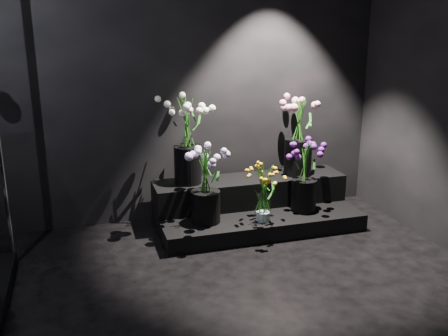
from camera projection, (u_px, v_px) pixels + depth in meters
name	position (u px, v px, depth m)	size (l,w,h in m)	color
floor	(240.00, 334.00, 3.00)	(4.00, 4.00, 0.00)	black
wall_back	(170.00, 70.00, 4.45)	(4.00, 4.00, 0.00)	black
display_riser	(254.00, 205.00, 4.65)	(1.82, 0.81, 0.40)	black
bouquet_orange_bells	(264.00, 192.00, 4.25)	(0.31, 0.31, 0.51)	white
bouquet_lilac	(205.00, 181.00, 4.21)	(0.43, 0.43, 0.65)	black
bouquet_purple	(305.00, 173.00, 4.46)	(0.37, 0.37, 0.65)	black
bouquet_cream_roses	(187.00, 132.00, 4.41)	(0.47, 0.47, 0.79)	black
bouquet_pink_roses	(299.00, 132.00, 4.68)	(0.39, 0.39, 0.72)	black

